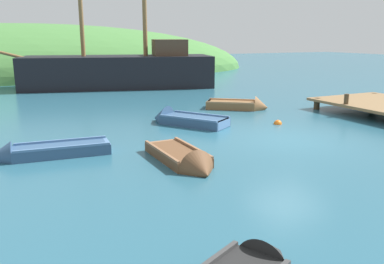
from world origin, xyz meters
name	(u,v)px	position (x,y,z in m)	size (l,w,h in m)	color
ground_plane	(288,139)	(0.00, 0.00, 0.00)	(120.00, 120.00, 0.00)	#285B70
shore_hill	(32,73)	(-5.50, 31.48, 0.00)	(45.47, 21.14, 9.30)	#477F3D
sailing_ship	(121,75)	(-0.92, 16.82, 0.85)	(15.37, 7.34, 12.33)	black
rowboat_outer_right	(185,161)	(-4.35, -0.93, 0.08)	(1.08, 3.09, 1.02)	brown
rowboat_portside	(44,153)	(-7.78, 1.54, 0.10)	(3.52, 1.25, 0.90)	#335175
rowboat_center	(241,107)	(1.82, 5.77, 0.12)	(3.00, 2.68, 1.08)	brown
rowboat_far	(183,121)	(-2.18, 3.91, 0.12)	(2.75, 3.34, 1.11)	#335175
buoy_orange	(278,124)	(1.25, 2.17, 0.00)	(0.34, 0.34, 0.34)	orange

